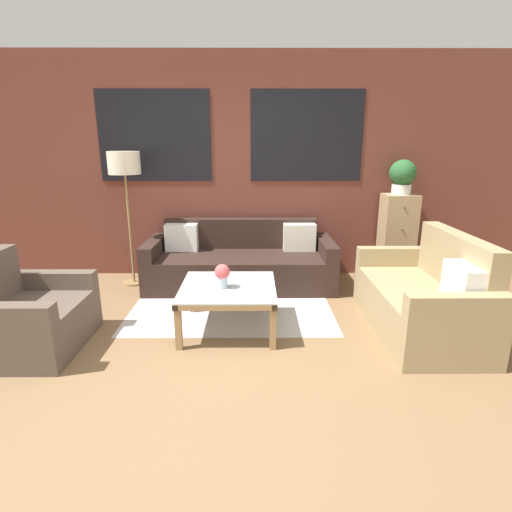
{
  "coord_description": "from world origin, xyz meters",
  "views": [
    {
      "loc": [
        0.29,
        -2.8,
        1.69
      ],
      "look_at": [
        0.31,
        1.3,
        0.55
      ],
      "focal_mm": 28.0,
      "sensor_mm": 36.0,
      "label": 1
    }
  ],
  "objects_px": {
    "drawer_cabinet": "(397,237)",
    "flower_vase": "(222,274)",
    "armchair_corner": "(28,318)",
    "potted_plant": "(403,176)",
    "coffee_table": "(228,292)",
    "couch_dark": "(240,263)",
    "floor_lamp": "(125,170)",
    "settee_vintage": "(424,299)"
  },
  "relations": [
    {
      "from": "settee_vintage",
      "to": "coffee_table",
      "type": "height_order",
      "value": "settee_vintage"
    },
    {
      "from": "armchair_corner",
      "to": "flower_vase",
      "type": "relative_size",
      "value": 4.19
    },
    {
      "from": "drawer_cabinet",
      "to": "flower_vase",
      "type": "height_order",
      "value": "drawer_cabinet"
    },
    {
      "from": "settee_vintage",
      "to": "flower_vase",
      "type": "bearing_deg",
      "value": -179.57
    },
    {
      "from": "floor_lamp",
      "to": "coffee_table",
      "type": "bearing_deg",
      "value": -45.65
    },
    {
      "from": "couch_dark",
      "to": "drawer_cabinet",
      "type": "relative_size",
      "value": 2.06
    },
    {
      "from": "drawer_cabinet",
      "to": "potted_plant",
      "type": "xyz_separation_m",
      "value": [
        -0.0,
        0.0,
        0.78
      ]
    },
    {
      "from": "floor_lamp",
      "to": "couch_dark",
      "type": "bearing_deg",
      "value": -2.33
    },
    {
      "from": "drawer_cabinet",
      "to": "couch_dark",
      "type": "bearing_deg",
      "value": -173.3
    },
    {
      "from": "armchair_corner",
      "to": "drawer_cabinet",
      "type": "distance_m",
      "value": 4.2
    },
    {
      "from": "potted_plant",
      "to": "armchair_corner",
      "type": "bearing_deg",
      "value": -153.78
    },
    {
      "from": "coffee_table",
      "to": "flower_vase",
      "type": "xyz_separation_m",
      "value": [
        -0.05,
        -0.05,
        0.19
      ]
    },
    {
      "from": "coffee_table",
      "to": "flower_vase",
      "type": "distance_m",
      "value": 0.21
    },
    {
      "from": "couch_dark",
      "to": "settee_vintage",
      "type": "bearing_deg",
      "value": -36.34
    },
    {
      "from": "drawer_cabinet",
      "to": "armchair_corner",
      "type": "bearing_deg",
      "value": -153.78
    },
    {
      "from": "settee_vintage",
      "to": "coffee_table",
      "type": "xyz_separation_m",
      "value": [
        -1.83,
        0.03,
        0.06
      ]
    },
    {
      "from": "floor_lamp",
      "to": "flower_vase",
      "type": "height_order",
      "value": "floor_lamp"
    },
    {
      "from": "coffee_table",
      "to": "armchair_corner",
      "type": "bearing_deg",
      "value": -167.94
    },
    {
      "from": "flower_vase",
      "to": "potted_plant",
      "type": "bearing_deg",
      "value": 35.92
    },
    {
      "from": "potted_plant",
      "to": "flower_vase",
      "type": "distance_m",
      "value": 2.74
    },
    {
      "from": "settee_vintage",
      "to": "armchair_corner",
      "type": "bearing_deg",
      "value": -174.72
    },
    {
      "from": "armchair_corner",
      "to": "coffee_table",
      "type": "bearing_deg",
      "value": 12.06
    },
    {
      "from": "coffee_table",
      "to": "potted_plant",
      "type": "distance_m",
      "value": 2.73
    },
    {
      "from": "coffee_table",
      "to": "couch_dark",
      "type": "bearing_deg",
      "value": 86.67
    },
    {
      "from": "couch_dark",
      "to": "flower_vase",
      "type": "distance_m",
      "value": 1.34
    },
    {
      "from": "armchair_corner",
      "to": "couch_dark",
      "type": "bearing_deg",
      "value": 42.63
    },
    {
      "from": "armchair_corner",
      "to": "drawer_cabinet",
      "type": "xyz_separation_m",
      "value": [
        3.76,
        1.85,
        0.27
      ]
    },
    {
      "from": "couch_dark",
      "to": "settee_vintage",
      "type": "distance_m",
      "value": 2.18
    },
    {
      "from": "potted_plant",
      "to": "couch_dark",
      "type": "bearing_deg",
      "value": -173.3
    },
    {
      "from": "settee_vintage",
      "to": "floor_lamp",
      "type": "bearing_deg",
      "value": 156.6
    },
    {
      "from": "drawer_cabinet",
      "to": "flower_vase",
      "type": "bearing_deg",
      "value": -144.08
    },
    {
      "from": "settee_vintage",
      "to": "flower_vase",
      "type": "relative_size",
      "value": 6.96
    },
    {
      "from": "coffee_table",
      "to": "floor_lamp",
      "type": "height_order",
      "value": "floor_lamp"
    },
    {
      "from": "coffee_table",
      "to": "drawer_cabinet",
      "type": "relative_size",
      "value": 0.8
    },
    {
      "from": "couch_dark",
      "to": "armchair_corner",
      "type": "xyz_separation_m",
      "value": [
        -1.75,
        -1.61,
        0.0
      ]
    },
    {
      "from": "armchair_corner",
      "to": "coffee_table",
      "type": "relative_size",
      "value": 1.07
    },
    {
      "from": "armchair_corner",
      "to": "potted_plant",
      "type": "distance_m",
      "value": 4.32
    },
    {
      "from": "floor_lamp",
      "to": "armchair_corner",
      "type": "bearing_deg",
      "value": -103.46
    },
    {
      "from": "settee_vintage",
      "to": "coffee_table",
      "type": "bearing_deg",
      "value": 178.91
    },
    {
      "from": "coffee_table",
      "to": "drawer_cabinet",
      "type": "height_order",
      "value": "drawer_cabinet"
    },
    {
      "from": "settee_vintage",
      "to": "armchair_corner",
      "type": "relative_size",
      "value": 1.66
    },
    {
      "from": "flower_vase",
      "to": "coffee_table",
      "type": "bearing_deg",
      "value": 43.99
    }
  ]
}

